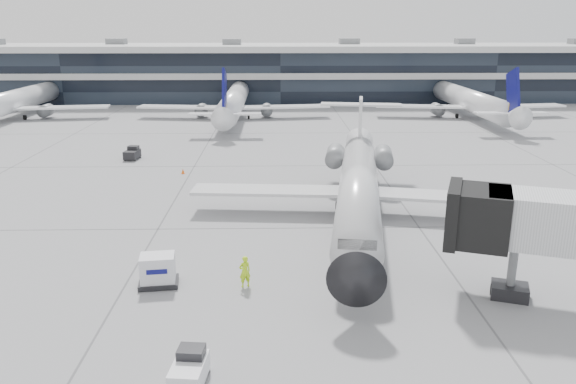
{
  "coord_description": "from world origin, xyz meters",
  "views": [
    {
      "loc": [
        -0.96,
        -40.34,
        14.79
      ],
      "look_at": [
        -0.06,
        0.97,
        2.6
      ],
      "focal_mm": 35.0,
      "sensor_mm": 36.0,
      "label": 1
    }
  ],
  "objects_px": {
    "regional_jet": "(358,184)",
    "cargo_uld": "(158,271)",
    "ramp_worker": "(245,272)",
    "baggage_tug": "(189,370)"
  },
  "relations": [
    {
      "from": "regional_jet",
      "to": "ramp_worker",
      "type": "distance_m",
      "value": 15.54
    },
    {
      "from": "ramp_worker",
      "to": "baggage_tug",
      "type": "xyz_separation_m",
      "value": [
        -1.9,
        -9.31,
        -0.32
      ]
    },
    {
      "from": "regional_jet",
      "to": "baggage_tug",
      "type": "height_order",
      "value": "regional_jet"
    },
    {
      "from": "cargo_uld",
      "to": "regional_jet",
      "type": "bearing_deg",
      "value": 35.49
    },
    {
      "from": "regional_jet",
      "to": "ramp_worker",
      "type": "relative_size",
      "value": 17.57
    },
    {
      "from": "regional_jet",
      "to": "cargo_uld",
      "type": "height_order",
      "value": "regional_jet"
    },
    {
      "from": "ramp_worker",
      "to": "cargo_uld",
      "type": "height_order",
      "value": "ramp_worker"
    },
    {
      "from": "baggage_tug",
      "to": "cargo_uld",
      "type": "distance_m",
      "value": 10.16
    },
    {
      "from": "ramp_worker",
      "to": "regional_jet",
      "type": "bearing_deg",
      "value": -148.14
    },
    {
      "from": "regional_jet",
      "to": "cargo_uld",
      "type": "xyz_separation_m",
      "value": [
        -13.65,
        -12.59,
        -1.76
      ]
    }
  ]
}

